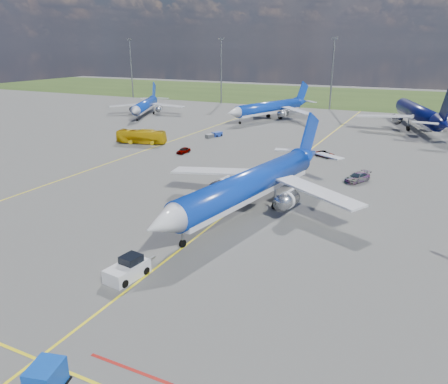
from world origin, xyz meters
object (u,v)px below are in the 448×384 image
at_px(service_car_a, 183,150).
at_px(baggage_tug_c, 215,135).
at_px(bg_jet_nnw, 269,119).
at_px(bg_jet_nw, 146,115).
at_px(pushback_tug, 128,269).
at_px(bg_jet_n, 416,129).
at_px(main_airliner, 249,211).
at_px(service_car_b, 325,154).
at_px(service_car_c, 357,177).
at_px(uld_container, 46,377).
at_px(apron_bus, 141,137).

bearing_deg(service_car_a, baggage_tug_c, 100.38).
bearing_deg(bg_jet_nnw, baggage_tug_c, -75.33).
relative_size(bg_jet_nw, service_car_a, 9.46).
xyz_separation_m(pushback_tug, baggage_tug_c, (-22.23, 60.99, -0.30)).
bearing_deg(baggage_tug_c, bg_jet_n, 54.33).
relative_size(bg_jet_nnw, service_car_a, 10.56).
distance_m(bg_jet_nnw, bg_jet_n, 39.04).
xyz_separation_m(bg_jet_n, main_airliner, (-15.82, -72.02, 0.00)).
bearing_deg(baggage_tug_c, service_car_b, 1.10).
bearing_deg(service_car_c, uld_container, -75.36).
bearing_deg(bg_jet_nnw, uld_container, -57.51).
bearing_deg(service_car_b, uld_container, -153.77).
height_order(bg_jet_nnw, bg_jet_n, bg_jet_n).
relative_size(pushback_tug, baggage_tug_c, 1.23).
height_order(bg_jet_nnw, baggage_tug_c, bg_jet_nnw).
height_order(bg_jet_nnw, apron_bus, bg_jet_nnw).
distance_m(main_airliner, baggage_tug_c, 48.00).
bearing_deg(service_car_a, apron_bus, 167.26).
distance_m(bg_jet_nw, apron_bus, 40.72).
relative_size(main_airliner, uld_container, 17.86).
bearing_deg(bg_jet_n, bg_jet_nnw, -14.86).
distance_m(bg_jet_nnw, pushback_tug, 92.53).
bearing_deg(service_car_a, uld_container, -62.82).
distance_m(apron_bus, service_car_b, 39.00).
xyz_separation_m(main_airliner, uld_container, (0.61, -33.82, 0.88)).
distance_m(uld_container, service_car_a, 62.20).
distance_m(bg_jet_nw, uld_container, 112.22).
xyz_separation_m(main_airliner, service_car_a, (-23.80, 23.38, 0.59)).
bearing_deg(service_car_c, service_car_a, -162.36).
bearing_deg(bg_jet_nw, baggage_tug_c, -53.95).
height_order(uld_container, service_car_a, uld_container).
distance_m(bg_jet_n, main_airliner, 73.74).
xyz_separation_m(main_airliner, service_car_b, (1.98, 32.57, 0.57)).
bearing_deg(service_car_b, apron_bus, 125.22).
relative_size(bg_jet_nw, bg_jet_n, 0.75).
bearing_deg(service_car_a, bg_jet_nw, 137.74).
xyz_separation_m(bg_jet_n, pushback_tug, (-19.28, -92.47, 0.79)).
bearing_deg(apron_bus, bg_jet_nnw, -31.27).
bearing_deg(bg_jet_n, main_airliner, 59.72).
height_order(main_airliner, service_car_a, main_airliner).
bearing_deg(apron_bus, main_airliner, -140.39).
bearing_deg(main_airliner, service_car_b, 96.12).
bearing_deg(bg_jet_nnw, service_car_c, -37.15).
height_order(main_airliner, service_car_b, main_airliner).
height_order(bg_jet_nnw, uld_container, bg_jet_nnw).
relative_size(bg_jet_nnw, main_airliner, 0.92).
distance_m(main_airliner, pushback_tug, 20.76).
distance_m(bg_jet_nw, bg_jet_n, 76.23).
xyz_separation_m(uld_container, apron_bus, (-37.27, 61.09, 0.62)).
relative_size(bg_jet_nw, baggage_tug_c, 6.78).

